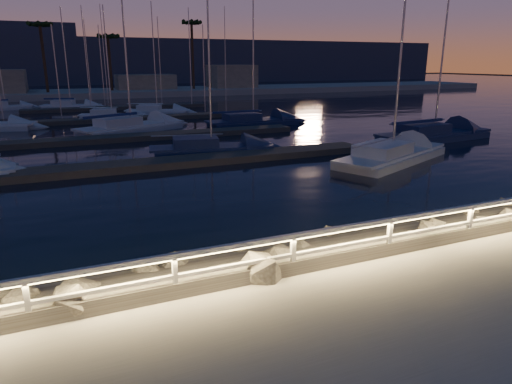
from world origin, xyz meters
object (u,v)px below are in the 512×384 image
at_px(sailboat_j, 110,115).
at_px(sailboat_c, 208,148).
at_px(sailboat_k, 156,111).
at_px(sailboat_n, 69,106).
at_px(sailboat_m, 4,107).
at_px(sailboat_l, 251,121).
at_px(guard_rail, 358,233).
at_px(sailboat_h, 432,134).
at_px(sailboat_g, 129,126).
at_px(sailboat_d, 390,154).

bearing_deg(sailboat_j, sailboat_c, -62.29).
xyz_separation_m(sailboat_k, sailboat_n, (-8.73, 10.18, 0.02)).
distance_m(sailboat_c, sailboat_m, 39.27).
bearing_deg(sailboat_n, sailboat_l, -37.34).
distance_m(sailboat_k, sailboat_l, 14.43).
distance_m(guard_rail, sailboat_j, 40.38).
bearing_deg(guard_rail, sailboat_m, 103.20).
relative_size(sailboat_l, sailboat_n, 1.24).
xyz_separation_m(guard_rail, sailboat_j, (-1.93, 40.32, -0.98)).
bearing_deg(sailboat_h, sailboat_g, 140.84).
bearing_deg(sailboat_c, sailboat_l, 66.52).
xyz_separation_m(sailboat_g, sailboat_m, (-11.32, 24.65, -0.07)).
xyz_separation_m(sailboat_k, sailboat_l, (6.20, -13.03, 0.04)).
xyz_separation_m(sailboat_h, sailboat_j, (-20.88, 23.33, -0.07)).
height_order(sailboat_h, sailboat_n, sailboat_h).
xyz_separation_m(sailboat_d, sailboat_h, (8.07, 5.10, 0.02)).
distance_m(guard_rail, sailboat_c, 18.54).
relative_size(guard_rail, sailboat_d, 2.76).
xyz_separation_m(sailboat_c, sailboat_m, (-14.57, 36.47, -0.02)).
distance_m(sailboat_d, sailboat_m, 49.14).
bearing_deg(sailboat_g, sailboat_l, -26.69).
xyz_separation_m(sailboat_c, sailboat_n, (-7.15, 34.61, -0.00)).
height_order(sailboat_c, sailboat_m, sailboat_c).
relative_size(sailboat_j, sailboat_m, 1.05).
distance_m(sailboat_c, sailboat_h, 17.32).
height_order(guard_rail, sailboat_j, sailboat_j).
xyz_separation_m(sailboat_j, sailboat_m, (-10.95, 14.59, 0.01)).
relative_size(sailboat_k, sailboat_n, 0.99).
relative_size(sailboat_g, sailboat_k, 1.33).
height_order(guard_rail, sailboat_m, sailboat_m).
height_order(guard_rail, sailboat_h, sailboat_h).
distance_m(guard_rail, sailboat_d, 16.15).
bearing_deg(sailboat_d, guard_rail, -156.16).
xyz_separation_m(sailboat_l, sailboat_n, (-14.93, 23.21, -0.02)).
relative_size(sailboat_c, sailboat_j, 1.18).
relative_size(sailboat_g, sailboat_j, 1.43).
relative_size(sailboat_j, sailboat_n, 0.92).
height_order(sailboat_g, sailboat_j, sailboat_g).
bearing_deg(sailboat_j, sailboat_n, 123.82).
bearing_deg(sailboat_h, guard_rail, -144.38).
relative_size(sailboat_g, sailboat_n, 1.32).
bearing_deg(sailboat_l, sailboat_g, 175.93).
relative_size(sailboat_g, sailboat_m, 1.51).
distance_m(sailboat_d, sailboat_n, 44.28).
height_order(sailboat_c, sailboat_k, sailboat_c).
relative_size(sailboat_c, sailboat_h, 0.78).
relative_size(sailboat_h, sailboat_n, 1.39).
xyz_separation_m(sailboat_g, sailboat_k, (4.83, 12.60, -0.08)).
xyz_separation_m(guard_rail, sailboat_l, (9.47, 29.84, -0.94)).
height_order(sailboat_c, sailboat_n, sailboat_c).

